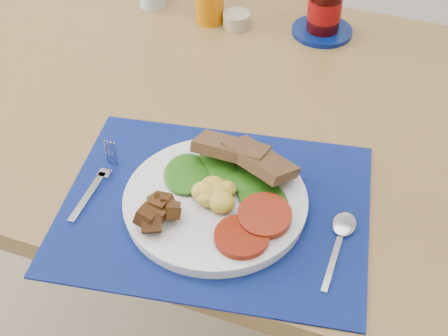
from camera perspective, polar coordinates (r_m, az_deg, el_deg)
name	(u,v)px	position (r m, az deg, el deg)	size (l,w,h in m)	color
table	(201,127)	(1.30, -2.16, 3.76)	(1.40, 0.90, 0.75)	brown
chair_far	(291,24)	(1.91, 6.11, 12.92)	(0.47, 0.46, 1.06)	brown
placemat	(215,207)	(1.02, -0.78, -3.59)	(0.49, 0.39, 0.00)	black
breakfast_plate	(211,198)	(1.00, -1.19, -2.79)	(0.29, 0.29, 0.07)	silver
fork	(99,182)	(1.07, -11.40, -1.23)	(0.02, 0.17, 0.00)	#B2B5BA
spoon	(340,237)	(0.98, 10.58, -6.26)	(0.04, 0.16, 0.00)	#B2B5BA
juice_glass	(209,2)	(1.47, -1.35, 14.90)	(0.07, 0.07, 0.09)	#C36605
ramekin	(237,20)	(1.47, 1.15, 13.41)	(0.06, 0.06, 0.03)	tan
jam_on_saucer	(324,11)	(1.44, 9.15, 13.96)	(0.14, 0.14, 0.12)	#051658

